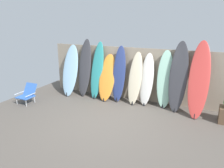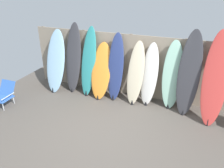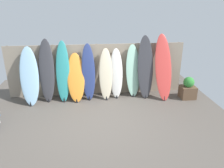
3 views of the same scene
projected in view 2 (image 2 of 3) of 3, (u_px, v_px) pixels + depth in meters
name	position (u px, v px, depth m)	size (l,w,h in m)	color
ground	(102.00, 132.00, 4.95)	(7.68, 7.68, 0.00)	#5B544C
fence_back	(130.00, 66.00, 6.24)	(6.08, 0.11, 1.80)	gray
surfboard_skyblue_0	(56.00, 61.00, 6.56)	(0.66, 0.80, 1.82)	#8CB7D6
surfboard_charcoal_1	(73.00, 59.00, 6.46)	(0.51, 0.53, 2.04)	#38383D
surfboard_teal_2	(89.00, 62.00, 6.29)	(0.47, 0.62, 1.97)	teal
surfboard_orange_3	(101.00, 71.00, 6.19)	(0.60, 0.69, 1.56)	orange
surfboard_navy_4	(116.00, 68.00, 6.03)	(0.45, 0.47, 1.87)	navy
surfboard_cream_5	(136.00, 74.00, 5.87)	(0.48, 0.56, 1.70)	beige
surfboard_white_6	(150.00, 75.00, 5.82)	(0.46, 0.50, 1.68)	white
surfboard_seafoam_7	(172.00, 76.00, 5.62)	(0.54, 0.44, 1.80)	#9ED6BC
surfboard_charcoal_8	(189.00, 74.00, 5.34)	(0.54, 0.57, 2.10)	#38383D
surfboard_red_9	(215.00, 79.00, 5.03)	(0.58, 0.88, 2.14)	#D13D38
beach_chair	(4.00, 94.00, 5.95)	(0.50, 0.59, 0.62)	silver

